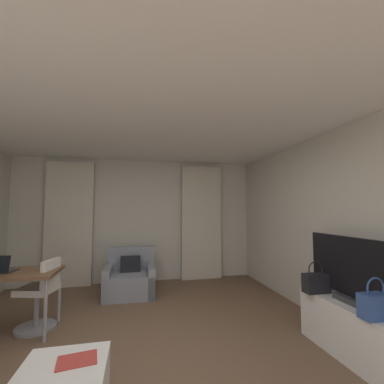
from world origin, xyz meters
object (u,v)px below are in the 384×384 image
at_px(magazine_open, 77,360).
at_px(handbag_secondary, 376,305).
at_px(armchair, 130,279).
at_px(tv_console, 354,329).
at_px(handbag_primary, 316,282).
at_px(tv_flatscreen, 352,271).
at_px(desk_chair, 40,298).

relative_size(magazine_open, handbag_secondary, 0.84).
bearing_deg(armchair, handbag_secondary, -52.25).
xyz_separation_m(tv_console, handbag_primary, (-0.15, 0.36, 0.39)).
distance_m(handbag_primary, handbag_secondary, 0.74).
relative_size(tv_flatscreen, handbag_secondary, 3.14).
height_order(handbag_primary, handbag_secondary, same).
bearing_deg(magazine_open, handbag_secondary, -3.68).
height_order(magazine_open, tv_flatscreen, tv_flatscreen).
bearing_deg(armchair, handbag_primary, -44.31).
relative_size(tv_flatscreen, handbag_primary, 3.14).
bearing_deg(tv_flatscreen, handbag_primary, 112.48).
bearing_deg(magazine_open, tv_console, 4.57).
distance_m(magazine_open, handbag_primary, 2.60).
bearing_deg(tv_console, handbag_primary, 112.89).
height_order(armchair, tv_console, armchair).
height_order(tv_flatscreen, handbag_primary, tv_flatscreen).
height_order(armchair, tv_flatscreen, tv_flatscreen).
bearing_deg(handbag_primary, armchair, 135.69).
bearing_deg(handbag_secondary, desk_chair, 152.40).
bearing_deg(armchair, desk_chair, -134.11).
distance_m(armchair, handbag_secondary, 3.67).
height_order(desk_chair, handbag_secondary, handbag_secondary).
relative_size(handbag_primary, handbag_secondary, 1.00).
bearing_deg(handbag_secondary, tv_console, 73.02).
bearing_deg(handbag_secondary, armchair, 127.75).
relative_size(armchair, handbag_secondary, 2.41).
bearing_deg(desk_chair, tv_flatscreen, -21.71).
xyz_separation_m(desk_chair, tv_console, (3.46, -1.37, -0.12)).
height_order(armchair, handbag_secondary, handbag_secondary).
xyz_separation_m(magazine_open, handbag_primary, (2.52, 0.58, 0.26)).
height_order(armchair, magazine_open, armchair).
relative_size(desk_chair, tv_console, 0.79).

